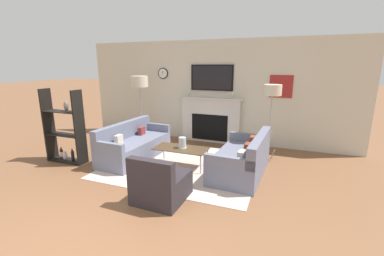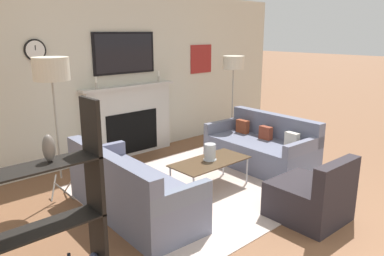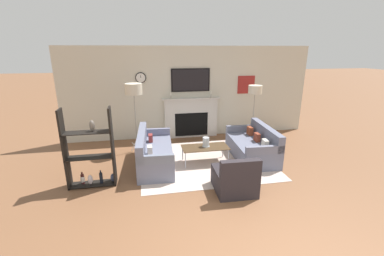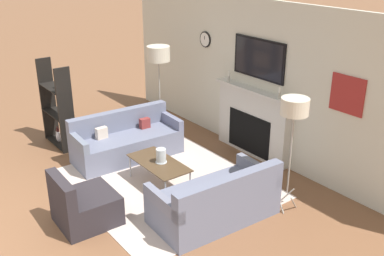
% 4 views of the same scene
% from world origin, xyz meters
% --- Properties ---
extents(fireplace_wall, '(7.46, 0.28, 2.70)m').
position_xyz_m(fireplace_wall, '(0.00, 5.16, 1.22)').
color(fireplace_wall, beige).
rests_on(fireplace_wall, ground_plane).
extents(area_rug, '(3.06, 2.66, 0.01)m').
position_xyz_m(area_rug, '(0.00, 3.21, 0.01)').
color(area_rug, beige).
rests_on(area_rug, ground_plane).
extents(couch_left, '(0.85, 1.90, 0.80)m').
position_xyz_m(couch_left, '(-1.22, 3.21, 0.29)').
color(couch_left, slate).
rests_on(couch_left, ground_plane).
extents(couch_right, '(0.95, 1.73, 0.80)m').
position_xyz_m(couch_right, '(1.23, 3.20, 0.28)').
color(couch_right, slate).
rests_on(couch_right, ground_plane).
extents(armchair, '(0.75, 0.79, 0.76)m').
position_xyz_m(armchair, '(0.23, 1.74, 0.26)').
color(armchair, '#2C262B').
rests_on(armchair, ground_plane).
extents(coffee_table, '(1.10, 0.53, 0.40)m').
position_xyz_m(coffee_table, '(-0.02, 3.11, 0.38)').
color(coffee_table, '#4C3823').
rests_on(coffee_table, ground_plane).
extents(hurricane_candle, '(0.18, 0.18, 0.22)m').
position_xyz_m(hurricane_candle, '(-0.00, 3.14, 0.50)').
color(hurricane_candle, silver).
rests_on(hurricane_candle, coffee_table).
extents(floor_lamp_left, '(0.42, 0.42, 1.80)m').
position_xyz_m(floor_lamp_left, '(-1.62, 4.19, 1.63)').
color(floor_lamp_left, '#9E998E').
rests_on(floor_lamp_left, ground_plane).
extents(floor_lamp_right, '(0.37, 0.37, 1.67)m').
position_xyz_m(floor_lamp_right, '(1.62, 4.19, 1.52)').
color(floor_lamp_right, '#9E998E').
rests_on(floor_lamp_right, ground_plane).
extents(shelf_unit, '(0.91, 0.28, 1.57)m').
position_xyz_m(shelf_unit, '(-2.45, 2.49, 0.67)').
color(shelf_unit, black).
rests_on(shelf_unit, ground_plane).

